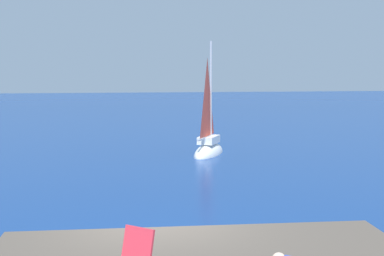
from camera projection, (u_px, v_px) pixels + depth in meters
sailboat_near at (209, 148)px, 24.39m from camera, size 2.34×3.16×5.77m
beach_chair at (132, 256)px, 7.12m from camera, size 0.75×0.76×0.80m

